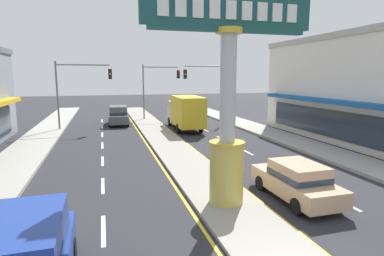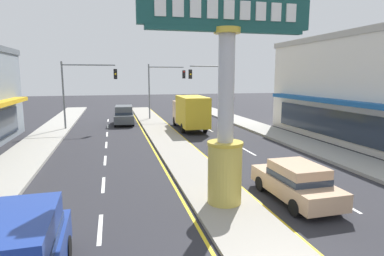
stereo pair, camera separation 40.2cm
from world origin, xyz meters
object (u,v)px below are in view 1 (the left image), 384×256
at_px(traffic_light_right_side, 212,83).
at_px(traffic_light_median_far, 157,82).
at_px(traffic_light_left_side, 78,84).
at_px(box_truck_far_right_lane, 186,111).
at_px(sedan_far_left_oncoming, 296,181).
at_px(suv_mid_left_lane, 119,115).
at_px(district_sign, 228,107).

xyz_separation_m(traffic_light_right_side, traffic_light_median_far, (-4.97, 4.50, -0.05)).
relative_size(traffic_light_left_side, box_truck_far_right_lane, 0.89).
height_order(traffic_light_left_side, sedan_far_left_oncoming, traffic_light_left_side).
relative_size(traffic_light_left_side, traffic_light_right_side, 1.00).
bearing_deg(sedan_far_left_oncoming, suv_mid_left_lane, 104.62).
distance_m(traffic_light_right_side, traffic_light_median_far, 6.71).
bearing_deg(box_truck_far_right_lane, traffic_light_left_side, 165.93).
relative_size(suv_mid_left_lane, sedan_far_left_oncoming, 1.08).
height_order(traffic_light_right_side, box_truck_far_right_lane, traffic_light_right_side).
bearing_deg(traffic_light_right_side, sedan_far_left_oncoming, -99.81).
bearing_deg(suv_mid_left_lane, box_truck_far_right_lane, -39.78).
height_order(traffic_light_right_side, traffic_light_median_far, same).
bearing_deg(traffic_light_left_side, district_sign, -71.73).
bearing_deg(traffic_light_left_side, traffic_light_median_far, 33.56).
distance_m(box_truck_far_right_lane, sedan_far_left_oncoming, 17.58).
height_order(district_sign, suv_mid_left_lane, district_sign).
distance_m(traffic_light_right_side, suv_mid_left_lane, 10.10).
distance_m(traffic_light_median_far, box_truck_far_right_lane, 8.19).
bearing_deg(traffic_light_left_side, suv_mid_left_lane, 34.58).
height_order(district_sign, traffic_light_right_side, district_sign).
distance_m(traffic_light_left_side, sedan_far_left_oncoming, 22.29).
xyz_separation_m(traffic_light_right_side, box_truck_far_right_lane, (-3.62, -3.18, -2.55)).
bearing_deg(district_sign, suv_mid_left_lane, 97.49).
xyz_separation_m(traffic_light_right_side, sedan_far_left_oncoming, (-3.58, -20.74, -3.46)).
bearing_deg(traffic_light_median_far, suv_mid_left_lane, -147.29).
distance_m(traffic_light_median_far, suv_mid_left_lane, 6.19).
relative_size(traffic_light_left_side, traffic_light_median_far, 1.00).
relative_size(traffic_light_right_side, traffic_light_median_far, 1.00).
bearing_deg(suv_mid_left_lane, traffic_light_right_side, -9.89).
distance_m(traffic_light_median_far, sedan_far_left_oncoming, 25.50).
xyz_separation_m(traffic_light_right_side, suv_mid_left_lane, (-9.42, 1.64, -3.26)).
xyz_separation_m(district_sign, suv_mid_left_lane, (-2.92, 22.17, -2.81)).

